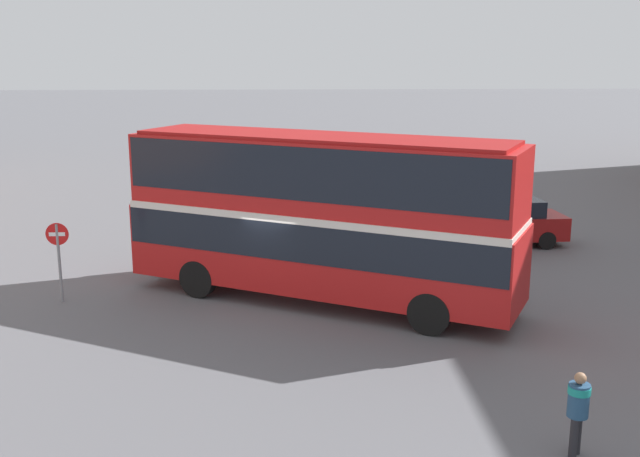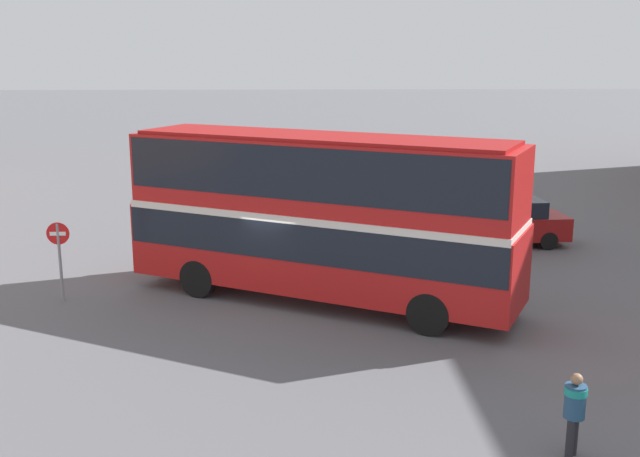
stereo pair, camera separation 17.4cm
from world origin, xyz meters
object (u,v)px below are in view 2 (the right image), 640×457
(double_decker_bus, at_px, (320,208))
(parked_car_kerb_near, at_px, (505,222))
(pedestrian_foreground, at_px, (575,406))
(no_entry_sign, at_px, (59,248))

(double_decker_bus, relative_size, parked_car_kerb_near, 2.39)
(pedestrian_foreground, bearing_deg, double_decker_bus, -28.74)
(parked_car_kerb_near, distance_m, no_entry_sign, 15.13)
(pedestrian_foreground, distance_m, parked_car_kerb_near, 14.66)
(pedestrian_foreground, height_order, no_entry_sign, no_entry_sign)
(double_decker_bus, xyz_separation_m, no_entry_sign, (-7.17, 0.29, -1.15))
(parked_car_kerb_near, bearing_deg, pedestrian_foreground, 74.99)
(double_decker_bus, bearing_deg, parked_car_kerb_near, 68.95)
(parked_car_kerb_near, height_order, no_entry_sign, no_entry_sign)
(double_decker_bus, distance_m, pedestrian_foreground, 9.46)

